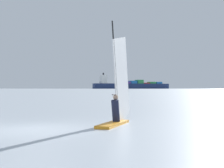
% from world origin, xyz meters
% --- Properties ---
extents(ground_plane, '(4000.00, 4000.00, 0.00)m').
position_xyz_m(ground_plane, '(0.00, 0.00, 0.00)').
color(ground_plane, '#9EA8B2').
extents(windsurfer, '(1.55, 3.77, 4.46)m').
position_xyz_m(windsurfer, '(3.10, 2.02, 1.20)').
color(windsurfer, orange).
rests_on(windsurfer, ground_plane).
extents(cargo_ship, '(210.43, 99.13, 41.76)m').
position_xyz_m(cargo_ship, '(48.19, 839.69, 10.22)').
color(cargo_ship, navy).
rests_on(cargo_ship, ground_plane).
extents(distant_headland, '(1107.32, 490.72, 24.42)m').
position_xyz_m(distant_headland, '(68.90, 1664.29, 12.21)').
color(distant_headland, '#60665B').
rests_on(distant_headland, ground_plane).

